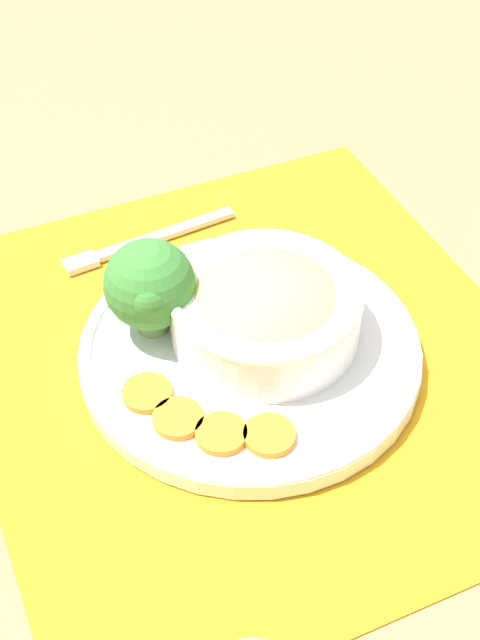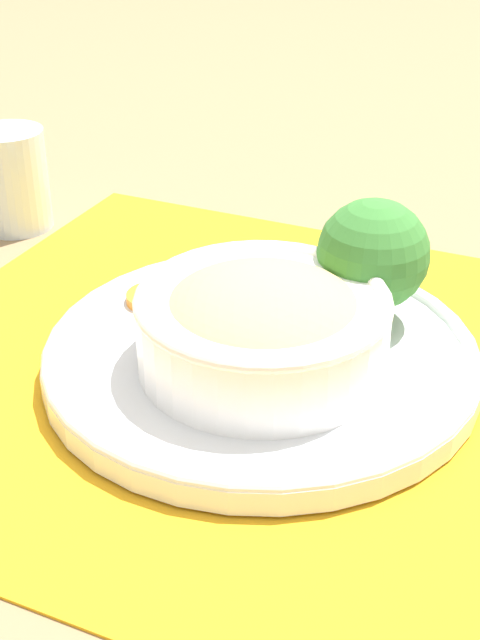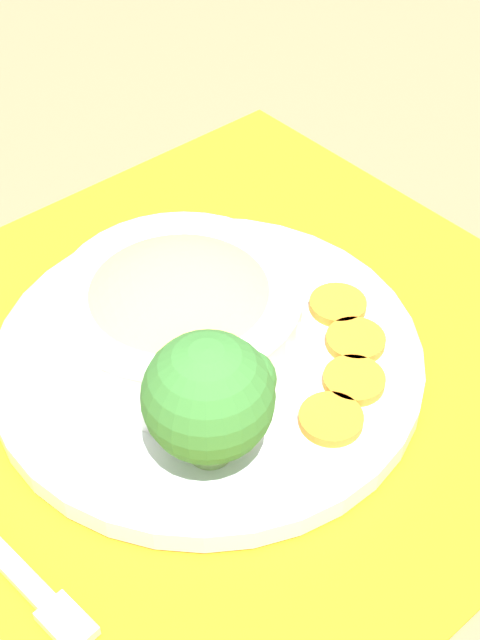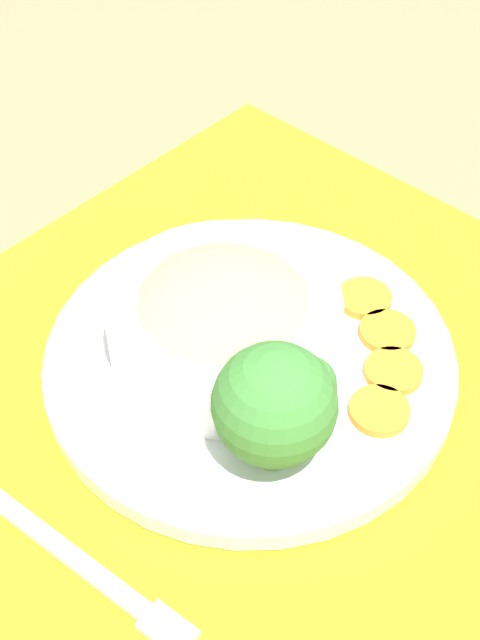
% 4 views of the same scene
% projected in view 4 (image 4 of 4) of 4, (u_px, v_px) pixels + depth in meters
% --- Properties ---
extents(ground_plane, '(4.00, 4.00, 0.00)m').
position_uv_depth(ground_plane, '(250.00, 372.00, 0.65)').
color(ground_plane, '#8C704C').
extents(placemat, '(0.56, 0.52, 0.00)m').
position_uv_depth(placemat, '(250.00, 371.00, 0.65)').
color(placemat, orange).
rests_on(placemat, ground_plane).
extents(plate, '(0.29, 0.29, 0.02)m').
position_uv_depth(plate, '(250.00, 359.00, 0.64)').
color(plate, silver).
rests_on(plate, placemat).
extents(bowl, '(0.16, 0.16, 0.06)m').
position_uv_depth(bowl, '(223.00, 318.00, 0.62)').
color(bowl, white).
rests_on(bowl, plate).
extents(broccoli_floret, '(0.08, 0.08, 0.09)m').
position_uv_depth(broccoli_floret, '(276.00, 405.00, 0.54)').
color(broccoli_floret, '#759E51').
rests_on(broccoli_floret, plate).
extents(carrot_slice_near, '(0.04, 0.04, 0.01)m').
position_uv_depth(carrot_slice_near, '(379.00, 411.00, 0.59)').
color(carrot_slice_near, orange).
rests_on(carrot_slice_near, plate).
extents(carrot_slice_middle, '(0.04, 0.04, 0.01)m').
position_uv_depth(carrot_slice_middle, '(393.00, 371.00, 0.62)').
color(carrot_slice_middle, orange).
rests_on(carrot_slice_middle, plate).
extents(carrot_slice_far, '(0.04, 0.04, 0.01)m').
position_uv_depth(carrot_slice_far, '(387.00, 332.00, 0.64)').
color(carrot_slice_far, orange).
rests_on(carrot_slice_far, plate).
extents(carrot_slice_extra, '(0.04, 0.04, 0.01)m').
position_uv_depth(carrot_slice_extra, '(364.00, 298.00, 0.67)').
color(carrot_slice_extra, orange).
rests_on(carrot_slice_extra, plate).
extents(fork, '(0.02, 0.18, 0.01)m').
position_uv_depth(fork, '(96.00, 576.00, 0.53)').
color(fork, '#B7B7BC').
rests_on(fork, placemat).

